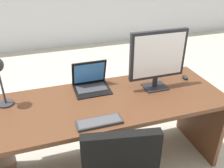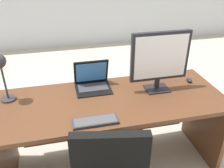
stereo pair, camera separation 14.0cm
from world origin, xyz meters
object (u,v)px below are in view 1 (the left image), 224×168
Objects in this scene: monitor at (158,57)px; mouse at (185,77)px; desk at (111,116)px; laptop at (90,80)px; keyboard at (99,122)px.

monitor is 0.44m from mouse.
desk is 6.12× the size of laptop.
keyboard is at bearing -157.05° from mouse.
monitor is 1.70× the size of laptop.
desk is 0.37m from laptop.
laptop reaches higher than desk.
keyboard is at bearing -120.90° from desk.
monitor is (0.41, 0.01, 0.50)m from desk.
laptop is (-0.54, 0.18, -0.22)m from monitor.
monitor is 0.61m from laptop.
laptop is 4.02× the size of mouse.
keyboard is (-0.19, -0.32, 0.22)m from desk.
monitor reaches higher than mouse.
laptop is at bearing 172.27° from mouse.
keyboard is 1.02m from mouse.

